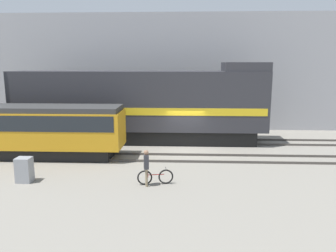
# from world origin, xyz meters

# --- Properties ---
(ground_plane) EXTENTS (120.00, 120.00, 0.00)m
(ground_plane) POSITION_xyz_m (0.00, 0.00, 0.00)
(ground_plane) COLOR gray
(track_near) EXTENTS (60.00, 1.51, 0.14)m
(track_near) POSITION_xyz_m (0.00, -1.92, 0.07)
(track_near) COLOR #47423D
(track_near) RESTS_ON ground
(track_far) EXTENTS (60.00, 1.51, 0.14)m
(track_far) POSITION_xyz_m (0.00, 2.33, 0.07)
(track_far) COLOR #47423D
(track_far) RESTS_ON ground
(building_backdrop) EXTENTS (39.81, 6.00, 9.70)m
(building_backdrop) POSITION_xyz_m (0.00, 10.02, 4.85)
(building_backdrop) COLOR #99999E
(building_backdrop) RESTS_ON ground
(freight_locomotive) EXTENTS (17.73, 3.04, 5.67)m
(freight_locomotive) POSITION_xyz_m (-3.16, 2.33, 2.66)
(freight_locomotive) COLOR black
(freight_locomotive) RESTS_ON ground
(streetcar) EXTENTS (11.18, 2.54, 3.14)m
(streetcar) POSITION_xyz_m (-9.35, -1.92, 1.79)
(streetcar) COLOR black
(streetcar) RESTS_ON ground
(bicycle) EXTENTS (1.69, 0.49, 0.77)m
(bicycle) POSITION_xyz_m (-1.46, -6.13, 0.36)
(bicycle) COLOR black
(bicycle) RESTS_ON ground
(person) EXTENTS (0.28, 0.39, 1.72)m
(person) POSITION_xyz_m (-1.85, -6.35, 1.05)
(person) COLOR #8C7A5B
(person) RESTS_ON ground
(signal_box) EXTENTS (0.70, 0.60, 1.20)m
(signal_box) POSITION_xyz_m (-7.75, -6.07, 0.60)
(signal_box) COLOR gray
(signal_box) RESTS_ON ground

